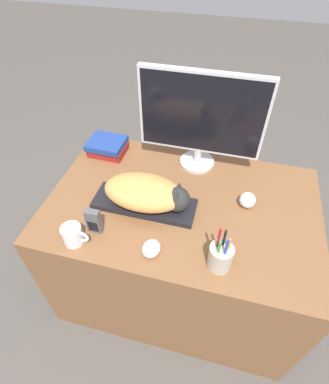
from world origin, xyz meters
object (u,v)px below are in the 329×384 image
(computer_mouse, at_px, (151,248))
(cat, at_px, (148,193))
(monitor, at_px, (201,117))
(baseball, at_px, (247,200))
(phone, at_px, (94,221))
(keyboard, at_px, (144,204))
(book_stack, at_px, (107,147))
(pen_cup, at_px, (220,256))
(coffee_mug, at_px, (73,235))

(computer_mouse, bearing_deg, cat, 109.33)
(monitor, relative_size, baseball, 8.14)
(computer_mouse, relative_size, phone, 0.72)
(keyboard, distance_m, phone, 0.23)
(baseball, height_order, book_stack, book_stack)
(baseball, xyz_separation_m, phone, (-0.57, -0.29, 0.02))
(pen_cup, bearing_deg, cat, 147.41)
(computer_mouse, distance_m, phone, 0.25)
(keyboard, distance_m, coffee_mug, 0.32)
(baseball, bearing_deg, monitor, 138.64)
(book_stack, bearing_deg, coffee_mug, -80.62)
(computer_mouse, distance_m, baseball, 0.46)
(computer_mouse, relative_size, book_stack, 0.44)
(pen_cup, bearing_deg, keyboard, 148.88)
(baseball, bearing_deg, keyboard, -165.08)
(computer_mouse, bearing_deg, keyboard, 113.75)
(coffee_mug, xyz_separation_m, baseball, (0.63, 0.36, -0.01))
(phone, bearing_deg, book_stack, 106.86)
(cat, bearing_deg, monitor, 66.66)
(baseball, relative_size, phone, 0.60)
(cat, xyz_separation_m, monitor, (0.15, 0.34, 0.18))
(cat, height_order, coffee_mug, cat)
(keyboard, height_order, coffee_mug, coffee_mug)
(monitor, relative_size, book_stack, 3.01)
(book_stack, bearing_deg, computer_mouse, -53.48)
(baseball, bearing_deg, phone, -153.17)
(book_stack, bearing_deg, phone, -73.14)
(monitor, bearing_deg, computer_mouse, -97.25)
(cat, xyz_separation_m, coffee_mug, (-0.22, -0.25, -0.04))
(cat, distance_m, baseball, 0.42)
(coffee_mug, relative_size, phone, 0.93)
(coffee_mug, bearing_deg, phone, 51.52)
(keyboard, distance_m, monitor, 0.45)
(keyboard, bearing_deg, phone, -130.01)
(cat, relative_size, monitor, 0.65)
(monitor, height_order, computer_mouse, monitor)
(monitor, bearing_deg, cat, -113.34)
(coffee_mug, relative_size, book_stack, 0.57)
(keyboard, relative_size, computer_mouse, 5.36)
(cat, relative_size, phone, 3.20)
(coffee_mug, distance_m, book_stack, 0.57)
(computer_mouse, bearing_deg, coffee_mug, -174.27)
(keyboard, height_order, cat, cat)
(monitor, bearing_deg, pen_cup, -71.76)
(computer_mouse, bearing_deg, baseball, 45.05)
(book_stack, bearing_deg, baseball, -15.44)
(phone, relative_size, book_stack, 0.61)
(computer_mouse, height_order, coffee_mug, coffee_mug)
(monitor, relative_size, coffee_mug, 5.30)
(monitor, distance_m, coffee_mug, 0.73)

